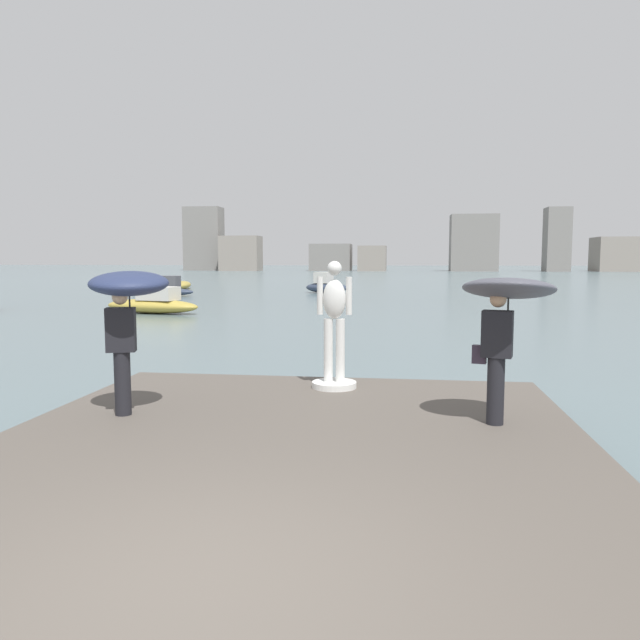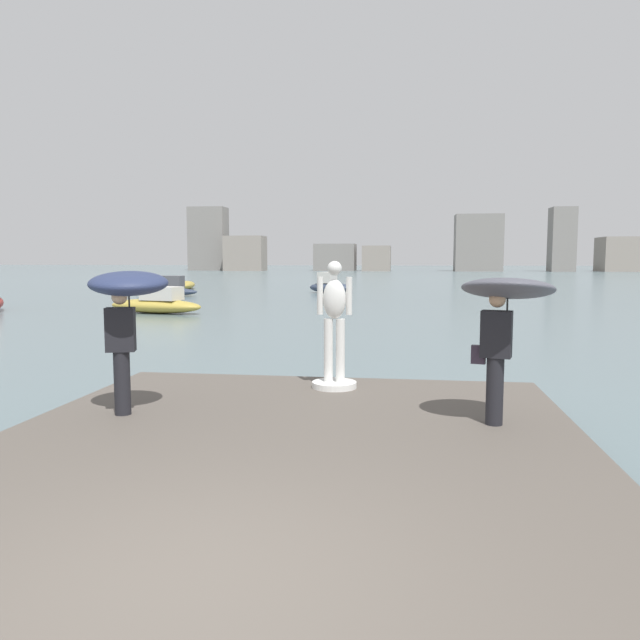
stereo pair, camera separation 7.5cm
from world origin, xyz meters
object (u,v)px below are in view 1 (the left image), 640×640
boat_leftward (326,286)px  boat_rightward (163,289)px  boat_near (153,304)px  boat_mid (182,285)px  onlooker_left (127,298)px  onlooker_right (505,306)px  statue_white_figure (334,334)px

boat_leftward → boat_rightward: size_ratio=0.79×
boat_near → boat_mid: (-6.87, 22.25, -0.12)m
boat_rightward → boat_near: bearing=-69.9°
onlooker_left → onlooker_right: bearing=1.6°
statue_white_figure → boat_leftward: (-4.51, 35.20, -0.75)m
boat_near → boat_leftward: size_ratio=1.35×
onlooker_right → boat_near: size_ratio=0.39×
onlooker_right → onlooker_left: bearing=-178.4°
onlooker_right → boat_near: bearing=123.8°
onlooker_left → boat_mid: bearing=109.5°
statue_white_figure → boat_rightward: statue_white_figure is taller
boat_near → boat_mid: size_ratio=0.90×
boat_near → boat_leftward: boat_leftward is taller
boat_near → boat_rightward: size_ratio=1.07×
onlooker_right → statue_white_figure: bearing=140.8°
statue_white_figure → boat_mid: bearing=113.7°
boat_mid → boat_rightward: boat_rightward is taller
statue_white_figure → onlooker_right: statue_white_figure is taller
boat_near → boat_leftward: 18.93m
boat_mid → boat_rightward: (2.10, -9.18, 0.15)m
boat_leftward → boat_rightward: 11.76m
boat_rightward → onlooker_left: bearing=-68.8°
onlooker_left → boat_rightward: 34.78m
onlooker_left → boat_rightward: onlooker_left is taller
boat_leftward → onlooker_left: bearing=-87.1°
boat_rightward → statue_white_figure: bearing=-63.4°
onlooker_left → boat_leftward: onlooker_left is taller
onlooker_left → boat_mid: onlooker_left is taller
onlooker_right → boat_mid: size_ratio=0.35×
statue_white_figure → onlooker_right: bearing=-39.2°
statue_white_figure → boat_leftward: statue_white_figure is taller
onlooker_right → boat_leftward: (-6.92, 37.16, -1.40)m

